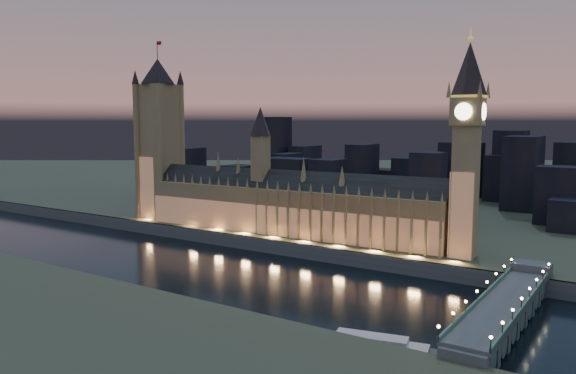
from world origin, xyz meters
The scene contains 9 objects.
ground_plane centered at (0.00, 0.00, 0.00)m, with size 2000.00×2000.00×0.00m, color black.
north_bank centered at (0.00, 520.00, 4.00)m, with size 2000.00×960.00×8.00m, color #474635.
embankment_wall centered at (0.00, 41.00, 4.00)m, with size 2000.00×2.50×8.00m, color #514C4A.
palace_of_westminster centered at (-1.28, 61.74, 26.37)m, with size 202.00×28.60×78.00m.
victoria_tower centered at (-110.00, 61.93, 70.07)m, with size 31.68×31.68×124.95m.
elizabeth_tower centered at (108.00, 61.93, 71.87)m, with size 18.00×18.00×114.39m.
westminster_bridge centered at (144.04, -3.46, 6.00)m, with size 16.47×113.00×15.90m.
river_boat centered at (110.93, -53.22, 1.56)m, with size 47.83×20.95×4.50m.
city_backdrop centered at (33.44, 247.20, 29.93)m, with size 475.35×215.63×73.83m.
Camera 1 is at (188.96, -222.38, 77.11)m, focal length 35.00 mm.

